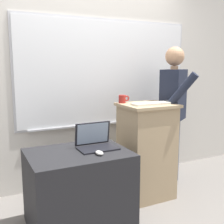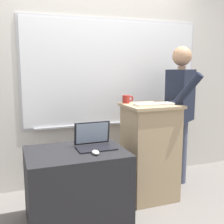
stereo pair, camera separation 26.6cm
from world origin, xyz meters
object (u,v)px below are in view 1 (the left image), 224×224
object	(u,v)px
wireless_keyboard	(151,104)
computer_mouse_by_laptop	(99,153)
computer_mouse_by_keyboard	(167,102)
person_presenter	(173,107)
laptop	(95,141)
coffee_mug	(123,99)
lectern_podium	(146,150)
side_desk	(79,189)

from	to	relation	value
wireless_keyboard	computer_mouse_by_laptop	bearing A→B (deg)	-156.07
computer_mouse_by_laptop	computer_mouse_by_keyboard	size ratio (longest dim) A/B	1.00
person_presenter	wireless_keyboard	size ratio (longest dim) A/B	3.99
computer_mouse_by_laptop	laptop	bearing A→B (deg)	76.35
person_presenter	laptop	bearing A→B (deg)	160.84
computer_mouse_by_laptop	person_presenter	bearing A→B (deg)	24.15
person_presenter	computer_mouse_by_laptop	world-z (taller)	person_presenter
person_presenter	coffee_mug	distance (m)	0.68
lectern_podium	person_presenter	bearing A→B (deg)	17.76
person_presenter	wireless_keyboard	bearing A→B (deg)	169.60
computer_mouse_by_keyboard	coffee_mug	xyz separation A→B (m)	(-0.43, 0.23, 0.03)
side_desk	computer_mouse_by_keyboard	world-z (taller)	computer_mouse_by_keyboard
lectern_podium	person_presenter	world-z (taller)	person_presenter
wireless_keyboard	computer_mouse_by_keyboard	distance (m)	0.23
side_desk	laptop	xyz separation A→B (m)	(0.19, 0.06, 0.41)
person_presenter	coffee_mug	world-z (taller)	person_presenter
side_desk	person_presenter	world-z (taller)	person_presenter
lectern_podium	side_desk	world-z (taller)	lectern_podium
person_presenter	laptop	distance (m)	1.21
laptop	lectern_podium	bearing A→B (deg)	14.31
computer_mouse_by_laptop	coffee_mug	distance (m)	0.86
laptop	wireless_keyboard	bearing A→B (deg)	9.26
lectern_podium	laptop	size ratio (longest dim) A/B	2.98
computer_mouse_by_laptop	wireless_keyboard	bearing A→B (deg)	23.93
coffee_mug	side_desk	bearing A→B (deg)	-148.35
side_desk	computer_mouse_by_keyboard	xyz separation A→B (m)	(1.10, 0.18, 0.71)
side_desk	computer_mouse_by_laptop	bearing A→B (deg)	-49.43
wireless_keyboard	computer_mouse_by_laptop	size ratio (longest dim) A/B	4.15
computer_mouse_by_keyboard	coffee_mug	bearing A→B (deg)	152.41
person_presenter	computer_mouse_by_laptop	distance (m)	1.34
side_desk	laptop	world-z (taller)	laptop
coffee_mug	lectern_podium	bearing A→B (deg)	-41.58
laptop	computer_mouse_by_keyboard	distance (m)	0.96
laptop	coffee_mug	distance (m)	0.68
laptop	coffee_mug	bearing A→B (deg)	36.51
side_desk	computer_mouse_by_keyboard	bearing A→B (deg)	9.57
person_presenter	coffee_mug	size ratio (longest dim) A/B	13.03
lectern_podium	computer_mouse_by_keyboard	xyz separation A→B (m)	(0.23, -0.05, 0.53)
lectern_podium	side_desk	xyz separation A→B (m)	(-0.87, -0.23, -0.18)
wireless_keyboard	coffee_mug	xyz separation A→B (m)	(-0.21, 0.24, 0.03)
lectern_podium	computer_mouse_by_keyboard	bearing A→B (deg)	-11.23
lectern_podium	computer_mouse_by_laptop	bearing A→B (deg)	-152.07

